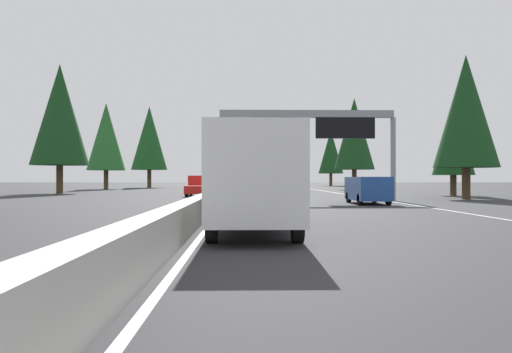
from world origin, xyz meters
name	(u,v)px	position (x,y,z in m)	size (l,w,h in m)	color
ground_plane	(232,192)	(60.00, 0.00, 0.00)	(320.00, 320.00, 0.00)	#2D2D30
median_barrier	(233,186)	(80.00, 0.30, 0.45)	(180.00, 0.56, 0.90)	#ADAAA3
shoulder_stripe_right	(319,190)	(70.00, -11.52, 0.01)	(160.00, 0.16, 0.01)	silver
shoulder_stripe_median	(236,190)	(70.00, -0.25, 0.01)	(160.00, 0.16, 0.01)	silver
sign_gantry_overhead	(309,129)	(35.88, -6.04, 5.11)	(0.50, 12.68, 6.42)	gray
box_truck_near_center	(253,178)	(14.30, -1.69, 1.61)	(8.50, 2.40, 2.95)	white
minivan_distant_b	(368,189)	(31.60, -9.18, 0.95)	(5.00, 1.95, 1.69)	#1E4793
sedan_distant_a	(283,187)	(54.59, -5.52, 0.68)	(4.40, 1.80, 1.47)	#AD931E
sedan_mid_center	(296,185)	(76.56, -9.15, 0.68)	(4.40, 1.80, 1.47)	red
oncoming_near	(199,186)	(46.94, 2.73, 0.91)	(5.60, 2.00, 1.86)	red
oncoming_far	(214,185)	(74.80, 2.97, 0.68)	(4.40, 1.80, 1.47)	black
conifer_right_near	(466,111)	(38.66, -18.41, 6.74)	(4.88, 4.88, 11.09)	#4C3823
conifer_right_mid	(453,139)	(47.26, -20.86, 5.30)	(3.84, 3.84, 8.74)	#4C3823
conifer_right_far	(354,134)	(74.44, -17.30, 8.02)	(5.81, 5.81, 13.20)	#4C3823
conifer_right_distant	(331,152)	(113.97, -20.40, 7.49)	(5.42, 5.42, 12.32)	#4C3823
conifer_left_near	(60,115)	(54.72, 18.02, 8.33)	(6.03, 6.03, 13.70)	#4C3823
conifer_left_mid	(106,137)	(77.77, 19.17, 7.83)	(5.66, 5.66, 12.87)	#4C3823
conifer_left_far	(149,138)	(91.19, 15.15, 8.64)	(6.25, 6.25, 14.20)	#4C3823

